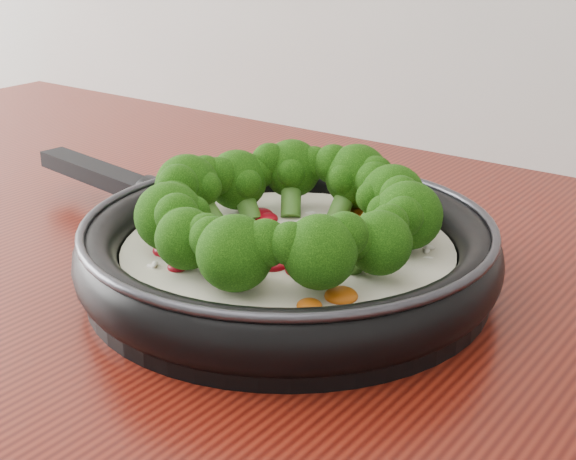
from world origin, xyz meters
The scene contains 1 object.
skillet centered at (0.08, 1.05, 0.94)m, with size 0.56×0.39×0.10m.
Camera 1 is at (0.45, 0.55, 1.19)m, focal length 51.05 mm.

